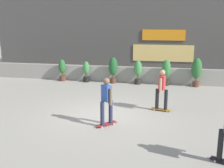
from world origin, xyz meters
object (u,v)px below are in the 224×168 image
at_px(skater_mid_plaza, 106,100).
at_px(potted_plant_4, 166,71).
at_px(potted_plant_2, 113,68).
at_px(potted_plant_0, 62,69).
at_px(potted_plant_5, 197,70).
at_px(potted_plant_3, 138,71).
at_px(skater_by_wall_right, 162,88).
at_px(potted_plant_1, 86,71).

bearing_deg(skater_mid_plaza, potted_plant_4, 73.37).
xyz_separation_m(potted_plant_2, potted_plant_4, (3.01, 0.00, -0.04)).
height_order(potted_plant_0, potted_plant_5, potted_plant_5).
bearing_deg(potted_plant_5, potted_plant_2, 180.00).
bearing_deg(potted_plant_2, potted_plant_0, 180.00).
height_order(potted_plant_3, potted_plant_4, potted_plant_4).
bearing_deg(potted_plant_5, skater_mid_plaza, -118.57).
xyz_separation_m(potted_plant_4, skater_by_wall_right, (-0.14, -4.58, 0.10)).
height_order(potted_plant_1, skater_by_wall_right, skater_by_wall_right).
distance_m(potted_plant_2, skater_by_wall_right, 5.41).
bearing_deg(potted_plant_4, potted_plant_1, 180.00).
height_order(potted_plant_0, potted_plant_1, potted_plant_0).
distance_m(potted_plant_3, skater_mid_plaza, 6.59).
bearing_deg(potted_plant_1, skater_by_wall_right, -45.64).
height_order(potted_plant_1, potted_plant_3, potted_plant_3).
height_order(potted_plant_4, skater_by_wall_right, skater_by_wall_right).
relative_size(potted_plant_0, potted_plant_5, 0.81).
bearing_deg(potted_plant_0, potted_plant_4, 0.00).
distance_m(potted_plant_1, skater_by_wall_right, 6.41).
xyz_separation_m(potted_plant_0, skater_by_wall_right, (5.97, -4.58, 0.23)).
distance_m(potted_plant_2, potted_plant_4, 3.01).
height_order(potted_plant_3, potted_plant_5, potted_plant_5).
xyz_separation_m(potted_plant_0, potted_plant_2, (3.10, -0.00, 0.16)).
bearing_deg(potted_plant_2, potted_plant_4, 0.00).
relative_size(potted_plant_0, potted_plant_3, 0.95).
height_order(potted_plant_0, skater_mid_plaza, skater_mid_plaza).
xyz_separation_m(potted_plant_4, skater_mid_plaza, (-1.97, -6.58, 0.10)).
bearing_deg(potted_plant_0, potted_plant_5, -0.00).
relative_size(potted_plant_3, skater_mid_plaza, 0.80).
height_order(potted_plant_2, potted_plant_4, potted_plant_2).
bearing_deg(potted_plant_5, potted_plant_1, 180.00).
relative_size(potted_plant_3, potted_plant_5, 0.86).
bearing_deg(potted_plant_3, potted_plant_4, 0.00).
relative_size(potted_plant_2, potted_plant_5, 0.95).
height_order(potted_plant_2, skater_mid_plaza, skater_mid_plaza).
xyz_separation_m(potted_plant_1, potted_plant_3, (3.05, -0.00, 0.11)).
relative_size(skater_by_wall_right, skater_mid_plaza, 1.00).
relative_size(potted_plant_0, skater_by_wall_right, 0.76).
xyz_separation_m(potted_plant_2, potted_plant_3, (1.43, 0.00, -0.10)).
bearing_deg(potted_plant_3, potted_plant_5, -0.00).
relative_size(potted_plant_1, potted_plant_5, 0.77).
bearing_deg(skater_by_wall_right, potted_plant_0, 142.48).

